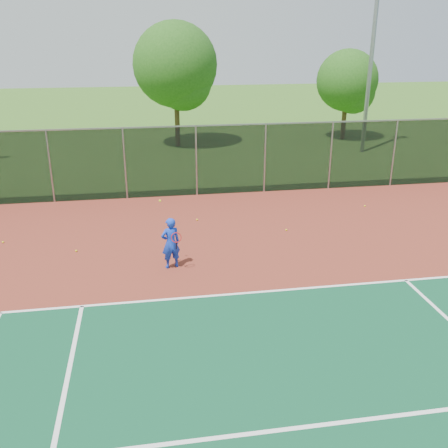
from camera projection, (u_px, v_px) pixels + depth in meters
The scene contains 12 objects.
ground at pixel (389, 349), 11.19m from camera, with size 120.00×120.00×0.00m, color #315F1B.
court_apron at pixel (354, 304), 13.03m from camera, with size 30.00×20.00×0.02m, color maroon.
fence_back at pixel (265, 157), 21.68m from camera, with size 30.00×0.06×3.03m.
tennis_player at pixel (171, 243), 14.78m from camera, with size 0.66×0.67×2.13m.
practice_ball_0 at pixel (197, 220), 18.78m from camera, with size 0.07×0.07×0.07m, color yellow.
practice_ball_1 at pixel (365, 206), 20.26m from camera, with size 0.07×0.07×0.07m, color yellow.
practice_ball_2 at pixel (286, 230), 17.80m from camera, with size 0.07×0.07×0.07m, color yellow.
practice_ball_3 at pixel (76, 251), 16.10m from camera, with size 0.07×0.07×0.07m, color yellow.
practice_ball_4 at pixel (3, 242), 16.77m from camera, with size 0.07×0.07×0.07m, color yellow.
floodlight_n at pixel (374, 27), 27.20m from camera, with size 0.90×0.40×12.27m.
tree_back_left at pixel (177, 69), 29.55m from camera, with size 5.02×5.02×7.37m.
tree_back_mid at pixel (349, 83), 31.91m from camera, with size 3.90×3.90×5.73m.
Camera 1 is at (-5.18, -8.71, 6.65)m, focal length 40.00 mm.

